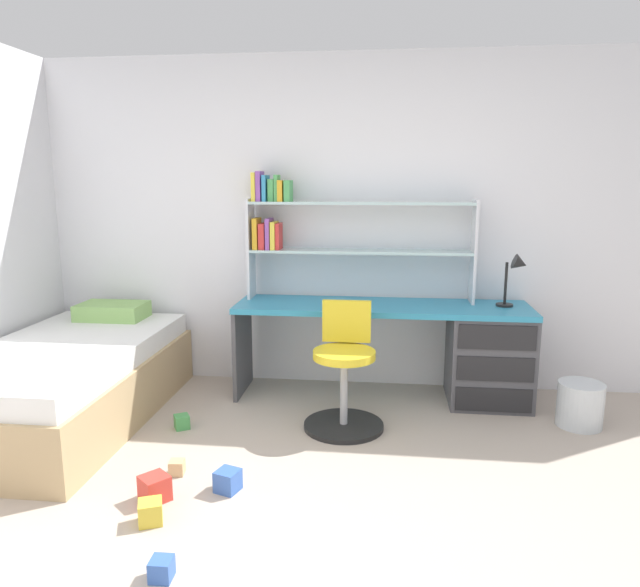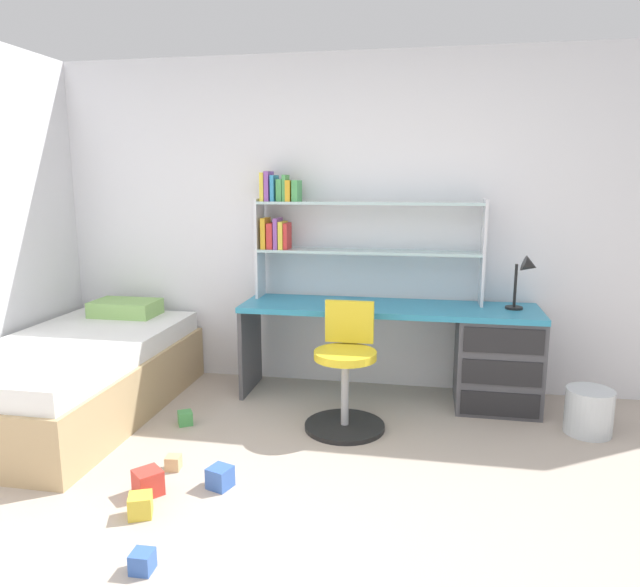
{
  "view_description": "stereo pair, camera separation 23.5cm",
  "coord_description": "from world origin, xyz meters",
  "px_view_note": "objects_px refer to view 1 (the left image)",
  "views": [
    {
      "loc": [
        0.15,
        -2.2,
        1.58
      ],
      "look_at": [
        -0.25,
        1.23,
        0.91
      ],
      "focal_mm": 32.62,
      "sensor_mm": 36.0,
      "label": 1
    },
    {
      "loc": [
        0.39,
        -2.16,
        1.58
      ],
      "look_at": [
        -0.25,
        1.23,
        0.91
      ],
      "focal_mm": 32.62,
      "sensor_mm": 36.0,
      "label": 2
    }
  ],
  "objects_px": {
    "desk_lamp": "(516,272)",
    "toy_block_yellow_2": "(150,512)",
    "toy_block_red_1": "(155,488)",
    "toy_block_blue_5": "(162,569)",
    "toy_block_natural_4": "(177,467)",
    "bed_platform": "(67,382)",
    "bookshelf_hutch": "(324,225)",
    "desk": "(459,348)",
    "toy_block_green_3": "(182,422)",
    "toy_block_blue_0": "(228,481)",
    "waste_bin": "(580,404)",
    "swivel_chair": "(344,379)"
  },
  "relations": [
    {
      "from": "desk",
      "to": "bookshelf_hutch",
      "type": "bearing_deg",
      "value": 170.92
    },
    {
      "from": "desk_lamp",
      "to": "toy_block_green_3",
      "type": "bearing_deg",
      "value": -161.6
    },
    {
      "from": "bookshelf_hutch",
      "to": "waste_bin",
      "type": "relative_size",
      "value": 5.71
    },
    {
      "from": "bookshelf_hutch",
      "to": "desk_lamp",
      "type": "distance_m",
      "value": 1.41
    },
    {
      "from": "toy_block_red_1",
      "to": "toy_block_natural_4",
      "type": "bearing_deg",
      "value": 86.62
    },
    {
      "from": "toy_block_natural_4",
      "to": "desk",
      "type": "bearing_deg",
      "value": 38.22
    },
    {
      "from": "desk",
      "to": "toy_block_blue_5",
      "type": "relative_size",
      "value": 24.03
    },
    {
      "from": "toy_block_natural_4",
      "to": "toy_block_blue_5",
      "type": "distance_m",
      "value": 0.87
    },
    {
      "from": "desk_lamp",
      "to": "toy_block_yellow_2",
      "type": "height_order",
      "value": "desk_lamp"
    },
    {
      "from": "toy_block_yellow_2",
      "to": "toy_block_red_1",
      "type": "bearing_deg",
      "value": 106.48
    },
    {
      "from": "desk_lamp",
      "to": "toy_block_red_1",
      "type": "distance_m",
      "value": 2.73
    },
    {
      "from": "toy_block_blue_0",
      "to": "swivel_chair",
      "type": "bearing_deg",
      "value": 58.6
    },
    {
      "from": "desk",
      "to": "desk_lamp",
      "type": "distance_m",
      "value": 0.67
    },
    {
      "from": "swivel_chair",
      "to": "bookshelf_hutch",
      "type": "bearing_deg",
      "value": 106.28
    },
    {
      "from": "waste_bin",
      "to": "toy_block_natural_4",
      "type": "xyz_separation_m",
      "value": [
        -2.39,
        -0.93,
        -0.11
      ]
    },
    {
      "from": "bed_platform",
      "to": "toy_block_natural_4",
      "type": "height_order",
      "value": "bed_platform"
    },
    {
      "from": "bookshelf_hutch",
      "to": "toy_block_yellow_2",
      "type": "height_order",
      "value": "bookshelf_hutch"
    },
    {
      "from": "bookshelf_hutch",
      "to": "toy_block_blue_5",
      "type": "height_order",
      "value": "bookshelf_hutch"
    },
    {
      "from": "waste_bin",
      "to": "toy_block_red_1",
      "type": "relative_size",
      "value": 2.27
    },
    {
      "from": "toy_block_red_1",
      "to": "toy_block_yellow_2",
      "type": "xyz_separation_m",
      "value": [
        0.06,
        -0.19,
        -0.01
      ]
    },
    {
      "from": "desk",
      "to": "toy_block_natural_4",
      "type": "relative_size",
      "value": 26.92
    },
    {
      "from": "desk",
      "to": "toy_block_green_3",
      "type": "bearing_deg",
      "value": -158.6
    },
    {
      "from": "toy_block_green_3",
      "to": "toy_block_blue_5",
      "type": "height_order",
      "value": "toy_block_green_3"
    },
    {
      "from": "bed_platform",
      "to": "toy_block_green_3",
      "type": "height_order",
      "value": "bed_platform"
    },
    {
      "from": "bed_platform",
      "to": "toy_block_natural_4",
      "type": "xyz_separation_m",
      "value": [
        0.98,
        -0.63,
        -0.23
      ]
    },
    {
      "from": "toy_block_red_1",
      "to": "toy_block_blue_5",
      "type": "distance_m",
      "value": 0.62
    },
    {
      "from": "bed_platform",
      "to": "waste_bin",
      "type": "height_order",
      "value": "bed_platform"
    },
    {
      "from": "bed_platform",
      "to": "toy_block_yellow_2",
      "type": "height_order",
      "value": "bed_platform"
    },
    {
      "from": "toy_block_green_3",
      "to": "toy_block_blue_0",
      "type": "bearing_deg",
      "value": -54.89
    },
    {
      "from": "toy_block_red_1",
      "to": "toy_block_blue_5",
      "type": "relative_size",
      "value": 1.46
    },
    {
      "from": "toy_block_blue_0",
      "to": "bed_platform",
      "type": "bearing_deg",
      "value": 149.51
    },
    {
      "from": "waste_bin",
      "to": "toy_block_blue_5",
      "type": "height_order",
      "value": "waste_bin"
    },
    {
      "from": "bookshelf_hutch",
      "to": "swivel_chair",
      "type": "distance_m",
      "value": 1.19
    },
    {
      "from": "toy_block_yellow_2",
      "to": "toy_block_blue_0",
      "type": "bearing_deg",
      "value": 48.69
    },
    {
      "from": "toy_block_yellow_2",
      "to": "toy_block_blue_5",
      "type": "height_order",
      "value": "toy_block_yellow_2"
    },
    {
      "from": "toy_block_yellow_2",
      "to": "bed_platform",
      "type": "bearing_deg",
      "value": 133.14
    },
    {
      "from": "toy_block_natural_4",
      "to": "waste_bin",
      "type": "bearing_deg",
      "value": 21.19
    },
    {
      "from": "waste_bin",
      "to": "toy_block_blue_5",
      "type": "relative_size",
      "value": 3.32
    },
    {
      "from": "toy_block_natural_4",
      "to": "toy_block_blue_5",
      "type": "height_order",
      "value": "toy_block_blue_5"
    },
    {
      "from": "toy_block_red_1",
      "to": "bookshelf_hutch",
      "type": "bearing_deg",
      "value": 68.85
    },
    {
      "from": "swivel_chair",
      "to": "toy_block_green_3",
      "type": "bearing_deg",
      "value": -171.18
    },
    {
      "from": "desk",
      "to": "swivel_chair",
      "type": "distance_m",
      "value": 0.97
    },
    {
      "from": "swivel_chair",
      "to": "toy_block_blue_5",
      "type": "xyz_separation_m",
      "value": [
        -0.62,
        -1.58,
        -0.28
      ]
    },
    {
      "from": "desk_lamp",
      "to": "toy_block_blue_5",
      "type": "bearing_deg",
      "value": -129.63
    },
    {
      "from": "toy_block_red_1",
      "to": "toy_block_yellow_2",
      "type": "relative_size",
      "value": 1.2
    },
    {
      "from": "bed_platform",
      "to": "toy_block_green_3",
      "type": "relative_size",
      "value": 21.55
    },
    {
      "from": "bed_platform",
      "to": "toy_block_natural_4",
      "type": "relative_size",
      "value": 24.49
    },
    {
      "from": "toy_block_red_1",
      "to": "bed_platform",
      "type": "bearing_deg",
      "value": 137.05
    },
    {
      "from": "waste_bin",
      "to": "toy_block_yellow_2",
      "type": "xyz_separation_m",
      "value": [
        -2.35,
        -1.39,
        -0.09
      ]
    },
    {
      "from": "toy_block_yellow_2",
      "to": "toy_block_natural_4",
      "type": "height_order",
      "value": "toy_block_yellow_2"
    }
  ]
}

